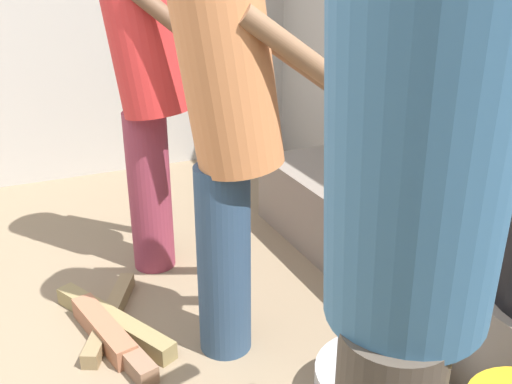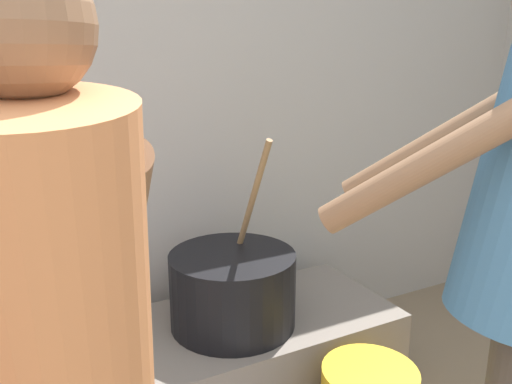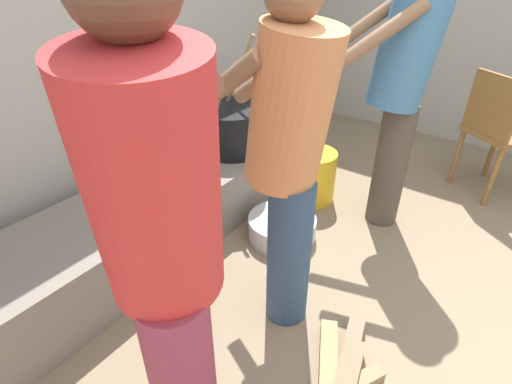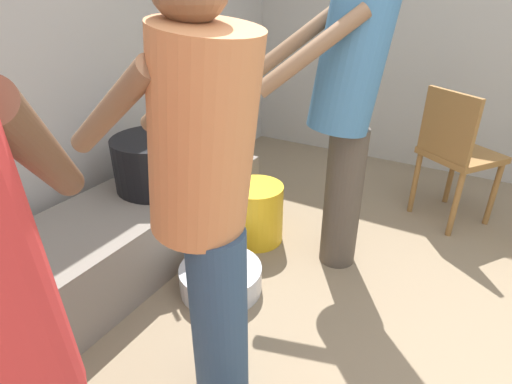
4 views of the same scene
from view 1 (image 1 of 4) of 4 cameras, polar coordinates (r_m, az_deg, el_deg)
The scene contains 5 objects.
hearth_ledge at distance 2.51m, azimuth 18.71°, elevation -7.72°, with size 2.46×0.60×0.38m, color slate.
cook_in_blue_shirt at distance 1.00m, azimuth 15.20°, elevation -5.37°, with size 0.69×0.72×1.65m.
cook_in_orange_shirt at distance 1.90m, azimuth -2.63°, elevation 6.51°, with size 0.43×0.69×1.54m.
cook_in_red_shirt at distance 2.54m, azimuth -10.91°, elevation 11.11°, with size 0.68×0.71×1.61m.
firewood_pile at distance 2.39m, azimuth -14.58°, elevation -13.13°, with size 0.74×0.37×0.09m.
Camera 1 is at (1.44, 0.20, 1.39)m, focal length 39.35 mm.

